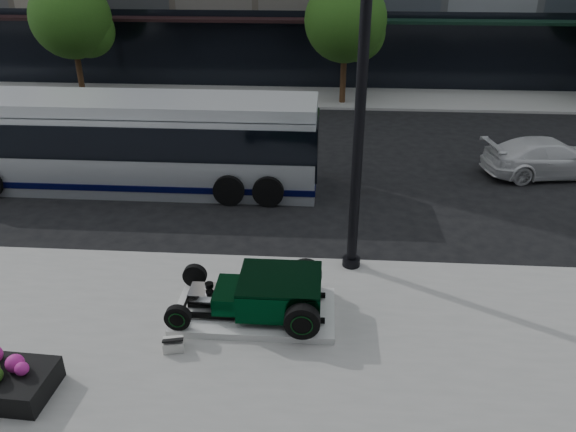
# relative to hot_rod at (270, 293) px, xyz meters

# --- Properties ---
(ground) EXTENTS (120.00, 120.00, 0.00)m
(ground) POSITION_rel_hot_rod_xyz_m (0.80, 4.44, -0.70)
(ground) COLOR black
(ground) RESTS_ON ground
(sidewalk_far) EXTENTS (70.00, 4.00, 0.12)m
(sidewalk_far) POSITION_rel_hot_rod_xyz_m (0.80, 18.44, -0.64)
(sidewalk_far) COLOR gray
(sidewalk_far) RESTS_ON ground
(street_trees) EXTENTS (29.80, 3.80, 5.70)m
(street_trees) POSITION_rel_hot_rod_xyz_m (1.95, 17.52, 3.07)
(street_trees) COLOR black
(street_trees) RESTS_ON sidewalk_far
(display_plinth) EXTENTS (3.40, 1.80, 0.15)m
(display_plinth) POSITION_rel_hot_rod_xyz_m (-0.33, -0.00, -0.50)
(display_plinth) COLOR silver
(display_plinth) RESTS_ON sidewalk_near
(hot_rod) EXTENTS (3.22, 2.00, 0.81)m
(hot_rod) POSITION_rel_hot_rod_xyz_m (0.00, 0.00, 0.00)
(hot_rod) COLOR black
(hot_rod) RESTS_ON display_plinth
(info_plaque) EXTENTS (0.46, 0.38, 0.31)m
(info_plaque) POSITION_rel_hot_rod_xyz_m (-1.78, -1.24, -0.45)
(info_plaque) COLOR silver
(info_plaque) RESTS_ON sidewalk_near
(lamppost) EXTENTS (0.44, 0.44, 7.94)m
(lamppost) POSITION_rel_hot_rod_xyz_m (1.79, 2.17, 3.09)
(lamppost) COLOR black
(lamppost) RESTS_ON sidewalk_near
(transit_bus) EXTENTS (12.12, 2.88, 2.92)m
(transit_bus) POSITION_rel_hot_rod_xyz_m (-5.21, 6.98, 0.79)
(transit_bus) COLOR silver
(transit_bus) RESTS_ON ground
(white_sedan) EXTENTS (4.66, 2.51, 1.28)m
(white_sedan) POSITION_rel_hot_rod_xyz_m (8.67, 8.79, -0.05)
(white_sedan) COLOR silver
(white_sedan) RESTS_ON ground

